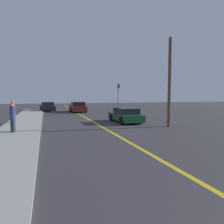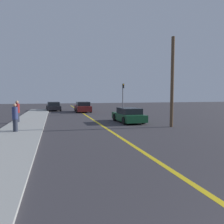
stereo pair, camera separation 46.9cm
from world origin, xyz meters
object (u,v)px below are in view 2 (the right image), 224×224
at_px(pedestrian_mid_group, 17,111).
at_px(traffic_light, 123,95).
at_px(car_ahead_center, 83,107).
at_px(car_near_right_lane, 129,115).
at_px(car_far_distant, 53,106).
at_px(utility_pole, 172,82).
at_px(pedestrian_near_curb, 15,117).

xyz_separation_m(pedestrian_mid_group, traffic_light, (11.20, 6.21, 1.31)).
bearing_deg(traffic_light, car_ahead_center, 136.76).
bearing_deg(car_near_right_lane, car_far_distant, 109.89).
height_order(car_ahead_center, utility_pole, utility_pole).
relative_size(car_ahead_center, pedestrian_near_curb, 2.59).
bearing_deg(utility_pole, pedestrian_mid_group, 155.64).
height_order(car_ahead_center, pedestrian_mid_group, pedestrian_mid_group).
height_order(car_near_right_lane, car_far_distant, car_far_distant).
distance_m(car_far_distant, utility_pole, 21.35).
bearing_deg(car_ahead_center, car_near_right_lane, -78.55).
relative_size(car_far_distant, utility_pole, 0.74).
bearing_deg(pedestrian_mid_group, car_near_right_lane, -11.17).
distance_m(car_ahead_center, utility_pole, 16.38).
height_order(pedestrian_mid_group, utility_pole, utility_pole).
distance_m(traffic_light, utility_pole, 11.39).
relative_size(car_near_right_lane, utility_pole, 0.65).
distance_m(car_near_right_lane, traffic_light, 8.45).
xyz_separation_m(pedestrian_near_curb, traffic_light, (10.56, 11.23, 1.32)).
bearing_deg(pedestrian_near_curb, pedestrian_mid_group, 97.18).
relative_size(car_ahead_center, traffic_light, 1.21).
xyz_separation_m(car_ahead_center, car_far_distant, (-3.89, 3.90, -0.04)).
xyz_separation_m(pedestrian_near_curb, utility_pole, (10.70, -0.12, 2.29)).
height_order(car_far_distant, pedestrian_near_curb, pedestrian_near_curb).
xyz_separation_m(car_ahead_center, pedestrian_mid_group, (-6.76, -10.38, 0.32)).
relative_size(car_ahead_center, car_far_distant, 0.94).
distance_m(car_ahead_center, car_far_distant, 5.51).
xyz_separation_m(car_near_right_lane, traffic_light, (2.05, 8.02, 1.70)).
bearing_deg(car_ahead_center, pedestrian_mid_group, -122.70).
height_order(car_near_right_lane, pedestrian_mid_group, pedestrian_mid_group).
height_order(pedestrian_mid_group, traffic_light, traffic_light).
relative_size(pedestrian_near_curb, pedestrian_mid_group, 0.98).
xyz_separation_m(car_near_right_lane, pedestrian_near_curb, (-8.52, -3.21, 0.37)).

